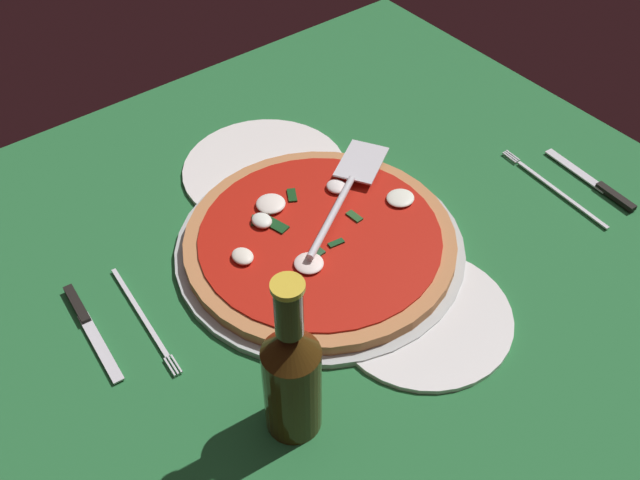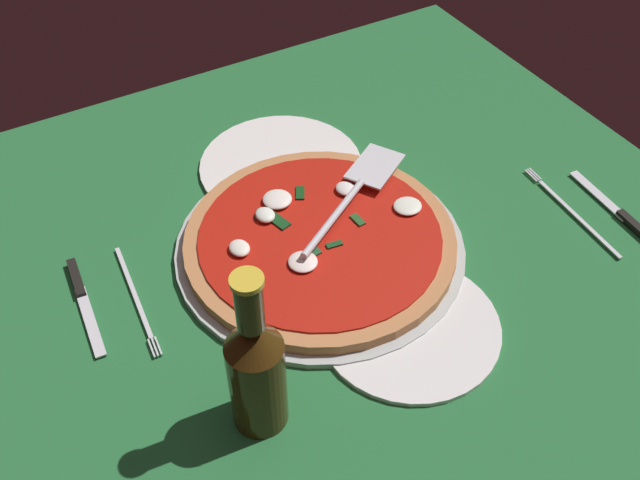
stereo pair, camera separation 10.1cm
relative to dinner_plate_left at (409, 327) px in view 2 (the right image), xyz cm
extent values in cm
cube|color=#236634|center=(14.81, -0.67, -1.00)|extent=(104.66, 104.66, 0.80)
cube|color=silver|center=(-27.06, -7.65, -0.55)|extent=(6.98, 6.98, 0.10)
cube|color=silver|center=(-20.08, -14.62, -0.55)|extent=(6.98, 6.98, 0.10)
cube|color=white|center=(-20.08, -0.67, -0.55)|extent=(6.98, 6.98, 0.10)
cube|color=silver|center=(-13.11, -21.60, -0.55)|extent=(6.98, 6.98, 0.10)
cube|color=silver|center=(-13.11, -7.65, -0.55)|extent=(6.98, 6.98, 0.10)
cube|color=silver|center=(-13.11, 6.31, -0.55)|extent=(6.98, 6.98, 0.10)
cube|color=white|center=(-6.13, -28.58, -0.55)|extent=(6.98, 6.98, 0.10)
cube|color=silver|center=(-6.13, -14.62, -0.55)|extent=(6.98, 6.98, 0.10)
cube|color=silver|center=(-6.13, -0.67, -0.55)|extent=(6.98, 6.98, 0.10)
cube|color=silver|center=(-6.13, 13.29, -0.55)|extent=(6.98, 6.98, 0.10)
cube|color=white|center=(-6.13, 27.24, -0.55)|extent=(6.98, 6.98, 0.10)
cube|color=silver|center=(0.85, -35.56, -0.55)|extent=(6.98, 6.98, 0.10)
cube|color=silver|center=(0.85, -21.60, -0.55)|extent=(6.98, 6.98, 0.10)
cube|color=silver|center=(0.85, -7.65, -0.55)|extent=(6.98, 6.98, 0.10)
cube|color=silver|center=(0.85, 6.31, -0.55)|extent=(6.98, 6.98, 0.10)
cube|color=silver|center=(0.85, 20.26, -0.55)|extent=(6.98, 6.98, 0.10)
cube|color=silver|center=(0.85, 34.22, -0.55)|extent=(6.98, 6.98, 0.10)
cube|color=silver|center=(7.83, -42.53, -0.55)|extent=(6.98, 6.98, 0.10)
cube|color=white|center=(7.83, -28.58, -0.55)|extent=(6.98, 6.98, 0.10)
cube|color=silver|center=(7.83, -14.62, -0.55)|extent=(6.98, 6.98, 0.10)
cube|color=silver|center=(7.83, -0.67, -0.55)|extent=(6.98, 6.98, 0.10)
cube|color=silver|center=(7.83, 13.29, -0.55)|extent=(6.98, 6.98, 0.10)
cube|color=silver|center=(7.83, 27.24, -0.55)|extent=(6.98, 6.98, 0.10)
cube|color=silver|center=(7.83, 41.20, -0.55)|extent=(6.98, 6.98, 0.10)
cube|color=silver|center=(14.81, -49.51, -0.55)|extent=(6.98, 6.98, 0.10)
cube|color=silver|center=(14.81, -35.56, -0.55)|extent=(6.98, 6.98, 0.10)
cube|color=white|center=(14.81, -21.60, -0.55)|extent=(6.98, 6.98, 0.10)
cube|color=white|center=(14.81, -7.65, -0.55)|extent=(6.98, 6.98, 0.10)
cube|color=silver|center=(14.81, 6.31, -0.55)|extent=(6.98, 6.98, 0.10)
cube|color=silver|center=(14.81, 20.26, -0.55)|extent=(6.98, 6.98, 0.10)
cube|color=silver|center=(14.81, 34.22, -0.55)|extent=(6.98, 6.98, 0.10)
cube|color=white|center=(21.78, -42.53, -0.55)|extent=(6.98, 6.98, 0.10)
cube|color=silver|center=(21.78, -28.58, -0.55)|extent=(6.98, 6.98, 0.10)
cube|color=white|center=(21.78, -14.62, -0.55)|extent=(6.98, 6.98, 0.10)
cube|color=silver|center=(21.78, -0.67, -0.55)|extent=(6.98, 6.98, 0.10)
cube|color=silver|center=(21.78, 13.29, -0.55)|extent=(6.98, 6.98, 0.10)
cube|color=silver|center=(21.78, 27.24, -0.55)|extent=(6.98, 6.98, 0.10)
cube|color=white|center=(21.78, 41.20, -0.55)|extent=(6.98, 6.98, 0.10)
cube|color=silver|center=(28.76, -49.51, -0.55)|extent=(6.98, 6.98, 0.10)
cube|color=silver|center=(28.76, -35.56, -0.55)|extent=(6.98, 6.98, 0.10)
cube|color=white|center=(28.76, -21.60, -0.55)|extent=(6.98, 6.98, 0.10)
cube|color=silver|center=(28.76, -7.65, -0.55)|extent=(6.98, 6.98, 0.10)
cube|color=silver|center=(28.76, 6.31, -0.55)|extent=(6.98, 6.98, 0.10)
cube|color=silver|center=(28.76, 20.26, -0.55)|extent=(6.98, 6.98, 0.10)
cube|color=silver|center=(28.76, 34.22, -0.55)|extent=(6.98, 6.98, 0.10)
cube|color=silver|center=(35.74, -42.53, -0.55)|extent=(6.98, 6.98, 0.10)
cube|color=silver|center=(35.74, -28.58, -0.55)|extent=(6.98, 6.98, 0.10)
cube|color=silver|center=(35.74, -14.62, -0.55)|extent=(6.98, 6.98, 0.10)
cube|color=white|center=(35.74, -0.67, -0.55)|extent=(6.98, 6.98, 0.10)
cube|color=silver|center=(35.74, 13.29, -0.55)|extent=(6.98, 6.98, 0.10)
cube|color=white|center=(35.74, 27.24, -0.55)|extent=(6.98, 6.98, 0.10)
cube|color=silver|center=(35.74, 41.20, -0.55)|extent=(6.98, 6.98, 0.10)
cube|color=silver|center=(42.72, -49.51, -0.55)|extent=(6.98, 6.98, 0.10)
cube|color=white|center=(42.72, -35.56, -0.55)|extent=(6.98, 6.98, 0.10)
cube|color=white|center=(42.72, -21.60, -0.55)|extent=(6.98, 6.98, 0.10)
cube|color=silver|center=(42.72, -7.65, -0.55)|extent=(6.98, 6.98, 0.10)
cube|color=silver|center=(42.72, 6.31, -0.55)|extent=(6.98, 6.98, 0.10)
cube|color=white|center=(42.72, 20.26, -0.55)|extent=(6.98, 6.98, 0.10)
cube|color=white|center=(42.72, 34.22, -0.55)|extent=(6.98, 6.98, 0.10)
cube|color=silver|center=(49.69, -42.53, -0.55)|extent=(6.98, 6.98, 0.10)
cube|color=silver|center=(49.69, -28.58, -0.55)|extent=(6.98, 6.98, 0.10)
cube|color=silver|center=(49.69, -14.62, -0.55)|extent=(6.98, 6.98, 0.10)
cube|color=silver|center=(49.69, -0.67, -0.55)|extent=(6.98, 6.98, 0.10)
cube|color=white|center=(49.69, 13.29, -0.55)|extent=(6.98, 6.98, 0.10)
cube|color=white|center=(49.69, 27.24, -0.55)|extent=(6.98, 6.98, 0.10)
cube|color=silver|center=(56.67, -49.51, -0.55)|extent=(6.98, 6.98, 0.10)
cube|color=white|center=(56.67, -35.56, -0.55)|extent=(6.98, 6.98, 0.10)
cube|color=silver|center=(56.67, -21.60, -0.55)|extent=(6.98, 6.98, 0.10)
cube|color=silver|center=(56.67, -7.65, -0.55)|extent=(6.98, 6.98, 0.10)
cube|color=white|center=(56.67, 6.31, -0.55)|extent=(6.98, 6.98, 0.10)
cube|color=white|center=(56.67, 20.26, -0.55)|extent=(6.98, 6.98, 0.10)
cube|color=white|center=(56.67, 34.22, -0.55)|extent=(6.98, 6.98, 0.10)
cube|color=white|center=(63.65, -42.53, -0.55)|extent=(6.98, 6.98, 0.10)
cube|color=white|center=(63.65, -28.58, -0.55)|extent=(6.98, 6.98, 0.10)
cube|color=white|center=(63.65, -14.62, -0.55)|extent=(6.98, 6.98, 0.10)
cube|color=silver|center=(63.65, -0.67, -0.55)|extent=(6.98, 6.98, 0.10)
cube|color=silver|center=(63.65, 13.29, -0.55)|extent=(6.98, 6.98, 0.10)
cube|color=white|center=(63.65, 27.24, -0.55)|extent=(6.98, 6.98, 0.10)
cylinder|color=#B1B9B8|center=(17.47, 2.97, 0.13)|extent=(40.13, 40.13, 1.26)
cylinder|color=silver|center=(0.00, 0.00, 0.00)|extent=(23.10, 23.10, 1.00)
cylinder|color=white|center=(36.25, -0.56, 0.00)|extent=(25.38, 25.38, 1.00)
cylinder|color=#BD7A48|center=(17.47, 2.97, 1.59)|extent=(37.48, 37.48, 1.65)
cylinder|color=#B3180D|center=(17.47, 2.97, 2.57)|extent=(33.46, 33.46, 0.30)
ellipsoid|color=white|center=(16.03, -10.49, 3.14)|extent=(3.84, 4.11, 0.85)
ellipsoid|color=white|center=(23.49, -4.75, 3.22)|extent=(3.17, 2.84, 1.01)
ellipsoid|color=white|center=(20.18, 13.79, 3.25)|extent=(3.30, 2.72, 1.06)
ellipsoid|color=white|center=(24.21, 7.93, 3.29)|extent=(3.18, 2.67, 1.14)
ellipsoid|color=white|center=(13.91, 7.57, 3.13)|extent=(3.94, 3.92, 0.83)
ellipsoid|color=white|center=(26.30, 4.96, 3.27)|extent=(4.20, 4.21, 1.10)
cube|color=#14441E|center=(14.83, 2.26, 2.87)|extent=(1.18, 2.33, 0.30)
cube|color=#123F17|center=(26.26, 1.27, 2.87)|extent=(2.99, 2.41, 0.30)
cube|color=#235023|center=(17.34, -3.02, 2.87)|extent=(2.51, 1.28, 0.30)
cube|color=#13411A|center=(22.59, 6.68, 2.87)|extent=(3.80, 2.53, 0.30)
cube|color=#23532E|center=(15.25, 6.00, 2.87)|extent=(1.49, 3.14, 0.30)
cube|color=#1E4B28|center=(25.23, 8.51, 2.87)|extent=(2.11, 1.88, 0.30)
cube|color=silver|center=(24.92, -10.65, 4.01)|extent=(9.76, 10.76, 0.30)
cylinder|color=silver|center=(18.13, 0.36, 4.36)|extent=(9.71, 14.90, 1.00)
cube|color=white|center=(3.99, -35.58, -0.20)|extent=(19.50, 14.61, 0.60)
cube|color=silver|center=(4.21, -32.60, 0.23)|extent=(17.85, 1.88, 0.25)
cube|color=silver|center=(14.57, -33.79, 0.23)|extent=(3.01, 0.44, 0.25)
cube|color=silver|center=(14.60, -33.35, 0.23)|extent=(3.01, 0.44, 0.25)
cube|color=silver|center=(14.64, -32.91, 0.23)|extent=(3.01, 0.44, 0.25)
cube|color=black|center=(-1.32, -38.20, 0.50)|extent=(6.87, 1.69, 0.80)
cube|color=silver|center=(6.32, -38.75, 0.23)|extent=(11.98, 2.25, 0.25)
cube|color=white|center=(23.00, 31.36, -0.20)|extent=(19.81, 15.38, 0.60)
cube|color=silver|center=(22.76, 28.23, 0.23)|extent=(17.14, 1.91, 0.25)
cube|color=silver|center=(12.75, 29.44, 0.23)|extent=(3.01, 0.45, 0.25)
cube|color=silver|center=(12.72, 29.00, 0.23)|extent=(3.01, 0.45, 0.25)
cube|color=silver|center=(12.69, 28.56, 0.23)|extent=(3.01, 0.45, 0.25)
cube|color=black|center=(28.43, 34.10, 0.50)|extent=(7.00, 1.73, 0.80)
cube|color=silver|center=(20.65, 34.70, 0.23)|extent=(12.20, 2.32, 0.25)
cylinder|color=#3A250C|center=(-2.00, 21.80, 6.12)|extent=(6.34, 6.34, 13.24)
cone|color=#3A250C|center=(-2.00, 21.80, 14.50)|extent=(6.34, 6.34, 3.51)
cylinder|color=#3A250C|center=(-2.00, 21.80, 19.43)|extent=(2.89, 2.89, 6.36)
cylinder|color=gold|center=(-2.00, 21.80, 22.91)|extent=(3.32, 3.32, 0.60)
camera|label=1|loc=(-38.56, 46.39, 73.31)|focal=41.12mm
camera|label=2|loc=(-44.14, 38.02, 73.31)|focal=41.12mm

